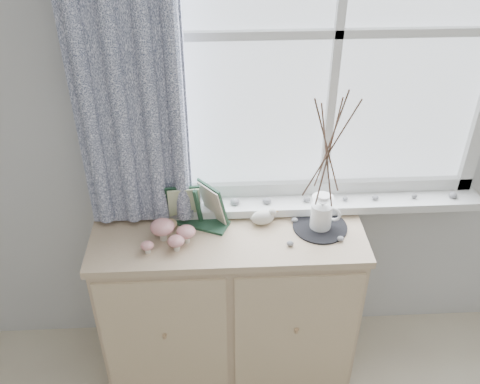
{
  "coord_description": "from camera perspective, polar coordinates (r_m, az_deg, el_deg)",
  "views": [
    {
      "loc": [
        -0.19,
        -0.06,
        2.33
      ],
      "look_at": [
        -0.1,
        1.7,
        1.1
      ],
      "focal_mm": 40.0,
      "sensor_mm": 36.0,
      "label": 1
    }
  ],
  "objects": [
    {
      "name": "wooden_eggs",
      "position": [
        2.4,
        -7.83,
        -2.89
      ],
      "size": [
        0.1,
        0.11,
        0.07
      ],
      "color": "tan",
      "rests_on": "sideboard"
    },
    {
      "name": "sideboard",
      "position": [
        2.63,
        -1.16,
        -11.62
      ],
      "size": [
        1.2,
        0.45,
        0.85
      ],
      "color": "tan",
      "rests_on": "ground"
    },
    {
      "name": "sideboard_pebbles",
      "position": [
        2.37,
        6.67,
        -3.81
      ],
      "size": [
        0.33,
        0.23,
        0.02
      ],
      "color": "gray",
      "rests_on": "sideboard"
    },
    {
      "name": "crocheted_doily",
      "position": [
        2.4,
        8.53,
        -3.68
      ],
      "size": [
        0.24,
        0.24,
        0.01
      ],
      "primitive_type": "cylinder",
      "color": "black",
      "rests_on": "sideboard"
    },
    {
      "name": "toadstool_cluster",
      "position": [
        2.28,
        -7.54,
        -4.32
      ],
      "size": [
        0.23,
        0.16,
        0.1
      ],
      "color": "silver",
      "rests_on": "sideboard"
    },
    {
      "name": "botanical_book",
      "position": [
        2.32,
        -4.49,
        -1.72
      ],
      "size": [
        0.33,
        0.24,
        0.21
      ],
      "primitive_type": null,
      "rotation": [
        0.0,
        0.0,
        -0.41
      ],
      "color": "#1F412C",
      "rests_on": "sideboard"
    },
    {
      "name": "twig_pitcher",
      "position": [
        2.17,
        9.43,
        4.72
      ],
      "size": [
        0.33,
        0.33,
        0.71
      ],
      "rotation": [
        0.0,
        0.0,
        -0.43
      ],
      "color": "white",
      "rests_on": "crocheted_doily"
    },
    {
      "name": "songbird_figurine",
      "position": [
        2.37,
        2.43,
        -2.65
      ],
      "size": [
        0.15,
        0.09,
        0.07
      ],
      "primitive_type": null,
      "rotation": [
        0.0,
        0.0,
        0.15
      ],
      "color": "silver",
      "rests_on": "sideboard"
    }
  ]
}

